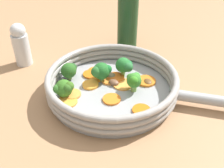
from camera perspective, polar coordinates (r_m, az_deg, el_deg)
ground_plane at (r=0.61m, az=-0.00°, el=-2.08°), size 4.00×4.00×0.00m
skillet at (r=0.61m, az=-0.00°, el=-1.62°), size 0.28×0.28×0.01m
skillet_rim_wall at (r=0.59m, az=-0.00°, el=0.57°), size 0.30×0.30×0.04m
skillet_handle at (r=0.60m, az=22.93°, el=-3.55°), size 0.19×0.11×0.02m
skillet_rivet_left at (r=0.57m, az=12.39°, el=-4.33°), size 0.01×0.01×0.01m
skillet_rivet_right at (r=0.61m, az=12.76°, el=-1.14°), size 0.01×0.01×0.01m
carrot_slice_0 at (r=0.62m, az=2.37°, el=-0.07°), size 0.06×0.06×0.00m
carrot_slice_1 at (r=0.64m, az=-3.19°, el=1.60°), size 0.05×0.05×0.01m
carrot_slice_2 at (r=0.59m, az=-8.58°, el=-2.23°), size 0.04×0.04×0.01m
carrot_slice_3 at (r=0.64m, az=0.75°, el=1.42°), size 0.05×0.05×0.01m
carrot_slice_4 at (r=0.66m, az=-3.57°, el=2.73°), size 0.06×0.06×0.00m
carrot_slice_5 at (r=0.57m, az=-0.08°, el=-3.32°), size 0.05×0.05×0.00m
carrot_slice_6 at (r=0.57m, az=-9.71°, el=-3.79°), size 0.06×0.06×0.00m
carrot_slice_7 at (r=0.63m, az=-0.61°, el=0.84°), size 0.05×0.05×0.00m
carrot_slice_8 at (r=0.63m, az=7.44°, el=0.67°), size 0.06×0.06×0.01m
carrot_slice_9 at (r=0.62m, az=-4.71°, el=-0.14°), size 0.05×0.05×0.01m
carrot_slice_10 at (r=0.65m, az=-4.70°, el=2.13°), size 0.05×0.05×0.01m
carrot_slice_11 at (r=0.55m, az=6.42°, el=-5.67°), size 0.05×0.05×0.00m
broccoli_floret_0 at (r=0.59m, az=4.78°, el=0.83°), size 0.04×0.04×0.05m
broccoli_floret_1 at (r=0.58m, az=-10.38°, el=-0.93°), size 0.04×0.04×0.04m
broccoli_floret_2 at (r=0.64m, az=-9.25°, el=3.02°), size 0.04×0.04×0.04m
broccoli_floret_3 at (r=0.61m, az=-2.38°, el=2.82°), size 0.04×0.05×0.05m
broccoli_floret_4 at (r=0.63m, az=2.69°, el=4.06°), size 0.04×0.04×0.05m
mushroom_piece_0 at (r=0.64m, az=-0.64°, el=2.00°), size 0.04×0.04×0.01m
mushroom_piece_1 at (r=0.62m, az=0.39°, el=0.34°), size 0.03×0.02×0.01m
mushroom_piece_2 at (r=0.63m, az=7.82°, el=0.48°), size 0.03×0.03×0.01m
salt_shaker at (r=0.74m, az=-19.23°, el=8.09°), size 0.04×0.04×0.12m
oil_bottle at (r=0.78m, az=3.48°, el=15.05°), size 0.06×0.06×0.25m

